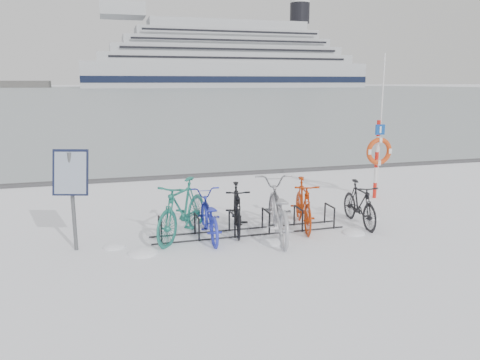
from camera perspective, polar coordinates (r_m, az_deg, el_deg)
The scene contains 14 objects.
ground at distance 9.62m, azimuth 1.11°, elevation -6.45°, with size 900.00×900.00×0.00m, color white.
ice_sheet at distance 163.78m, azimuth -15.25°, elevation 10.44°, with size 400.00×298.00×0.02m, color #95A2A8.
quay_edge at distance 15.17m, azimuth -5.43°, elevation 0.53°, with size 400.00×0.25×0.10m, color #3F3F42.
bike_rack at distance 9.57m, azimuth 1.12°, elevation -5.42°, with size 4.00×0.48×0.46m.
info_board at distance 8.82m, azimuth -19.91°, elevation 0.16°, with size 0.66×0.40×1.86m.
lifebuoy_station at distance 12.67m, azimuth 16.54°, elevation 3.37°, with size 0.72×0.22×3.74m.
cruise_ferry at distance 242.61m, azimuth -1.72°, elevation 14.18°, with size 141.65×26.71×46.54m.
bike_0 at distance 9.27m, azimuth -7.06°, elevation -3.39°, with size 0.56×1.99×1.19m, color #1D6C5E.
bike_1 at distance 9.28m, azimuth -3.88°, elevation -4.14°, with size 0.62×1.79×0.94m, color #252EBC.
bike_2 at distance 9.62m, azimuth -0.39°, elevation -3.30°, with size 0.48×1.68×1.01m, color black.
bike_3 at distance 9.31m, azimuth 4.59°, elevation -3.37°, with size 0.78×2.23×1.17m, color #9C9DA3.
bike_4 at distance 9.94m, azimuth 7.73°, elevation -2.75°, with size 0.50×1.77×1.07m, color #A82E08.
bike_5 at distance 10.39m, azimuth 14.37°, elevation -2.64°, with size 0.46×1.62×0.97m, color black.
snow_drifts at distance 9.45m, azimuth 1.37°, elevation -6.80°, with size 6.01×1.79×0.21m.
Camera 1 is at (-2.69, -8.73, 3.03)m, focal length 35.00 mm.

